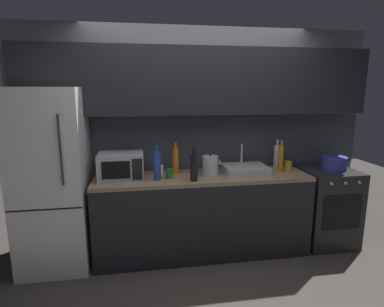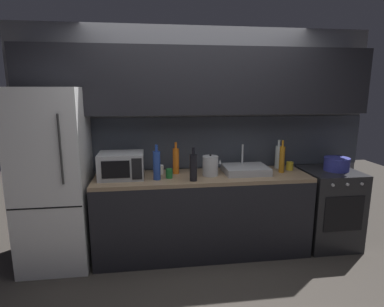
{
  "view_description": "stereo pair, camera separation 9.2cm",
  "coord_description": "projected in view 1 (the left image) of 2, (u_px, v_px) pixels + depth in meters",
  "views": [
    {
      "loc": [
        -0.64,
        -2.31,
        1.82
      ],
      "look_at": [
        -0.12,
        0.9,
        1.15
      ],
      "focal_mm": 29.29,
      "sensor_mm": 36.0,
      "label": 1
    },
    {
      "loc": [
        -0.55,
        -2.33,
        1.82
      ],
      "look_at": [
        -0.12,
        0.9,
        1.15
      ],
      "focal_mm": 29.29,
      "sensor_mm": 36.0,
      "label": 2
    }
  ],
  "objects": [
    {
      "name": "back_wall",
      "position": [
        198.0,
        113.0,
        3.55
      ],
      "size": [
        4.06,
        0.44,
        2.5
      ],
      "color": "slate",
      "rests_on": "ground"
    },
    {
      "name": "wine_bottle_clear",
      "position": [
        277.0,
        156.0,
        3.71
      ],
      "size": [
        0.07,
        0.07,
        0.34
      ],
      "color": "silver",
      "rests_on": "counter_run"
    },
    {
      "name": "oven_range",
      "position": [
        326.0,
        206.0,
        3.72
      ],
      "size": [
        0.6,
        0.62,
        0.9
      ],
      "color": "#232326",
      "rests_on": "ground"
    },
    {
      "name": "ground_plane",
      "position": [
        222.0,
        303.0,
        2.71
      ],
      "size": [
        10.0,
        10.0,
        0.0
      ],
      "primitive_type": "plane",
      "color": "#3D3833"
    },
    {
      "name": "microwave",
      "position": [
        121.0,
        166.0,
        3.25
      ],
      "size": [
        0.46,
        0.35,
        0.27
      ],
      "color": "#A8AAAF",
      "rests_on": "counter_run"
    },
    {
      "name": "sink_basin",
      "position": [
        245.0,
        169.0,
        3.49
      ],
      "size": [
        0.48,
        0.38,
        0.3
      ],
      "color": "#ADAFB5",
      "rests_on": "counter_run"
    },
    {
      "name": "mug_green",
      "position": [
        169.0,
        174.0,
        3.27
      ],
      "size": [
        0.07,
        0.07,
        0.1
      ],
      "primitive_type": "cylinder",
      "color": "#1E6B2D",
      "rests_on": "counter_run"
    },
    {
      "name": "mug_white",
      "position": [
        159.0,
        170.0,
        3.43
      ],
      "size": [
        0.09,
        0.09,
        0.1
      ],
      "primitive_type": "cylinder",
      "color": "silver",
      "rests_on": "counter_run"
    },
    {
      "name": "wine_bottle_dark",
      "position": [
        194.0,
        167.0,
        3.16
      ],
      "size": [
        0.08,
        0.08,
        0.34
      ],
      "color": "black",
      "rests_on": "counter_run"
    },
    {
      "name": "wine_bottle_blue",
      "position": [
        157.0,
        165.0,
        3.19
      ],
      "size": [
        0.08,
        0.08,
        0.37
      ],
      "color": "#234299",
      "rests_on": "counter_run"
    },
    {
      "name": "wine_bottle_orange",
      "position": [
        176.0,
        161.0,
        3.43
      ],
      "size": [
        0.07,
        0.07,
        0.35
      ],
      "color": "orange",
      "rests_on": "counter_run"
    },
    {
      "name": "cooking_pot",
      "position": [
        334.0,
        163.0,
        3.63
      ],
      "size": [
        0.28,
        0.28,
        0.15
      ],
      "color": "#333899",
      "rests_on": "oven_range"
    },
    {
      "name": "counter_run",
      "position": [
        202.0,
        214.0,
        3.48
      ],
      "size": [
        2.32,
        0.6,
        0.9
      ],
      "color": "black",
      "rests_on": "ground"
    },
    {
      "name": "kettle",
      "position": [
        210.0,
        166.0,
        3.37
      ],
      "size": [
        0.2,
        0.17,
        0.24
      ],
      "color": "#B7BABF",
      "rests_on": "counter_run"
    },
    {
      "name": "mug_yellow",
      "position": [
        288.0,
        165.0,
        3.64
      ],
      "size": [
        0.08,
        0.08,
        0.09
      ],
      "primitive_type": "cylinder",
      "color": "gold",
      "rests_on": "counter_run"
    },
    {
      "name": "refrigerator",
      "position": [
        53.0,
        180.0,
        3.15
      ],
      "size": [
        0.68,
        0.69,
        1.84
      ],
      "color": "white",
      "rests_on": "ground"
    },
    {
      "name": "wine_bottle_amber",
      "position": [
        281.0,
        159.0,
        3.51
      ],
      "size": [
        0.06,
        0.06,
        0.36
      ],
      "color": "#B27019",
      "rests_on": "counter_run"
    }
  ]
}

